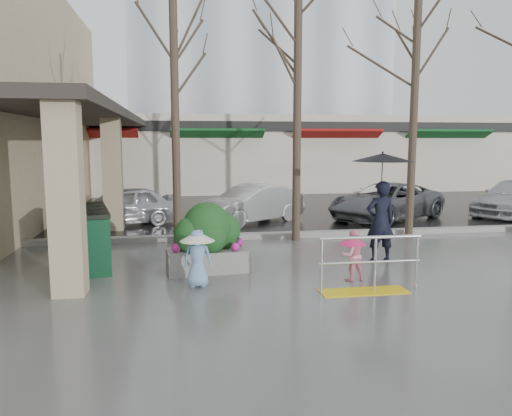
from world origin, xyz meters
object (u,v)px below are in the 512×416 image
object	(u,v)px
tree_mideast	(416,61)
planter	(208,238)
child_blue	(198,252)
car_b	(251,204)
handrail	(368,272)
child_pink	(352,252)
car_a	(121,206)
news_boxes	(96,237)
tree_west	(174,45)
car_c	(386,202)
woman	(381,197)
tree_midwest	(298,43)

from	to	relation	value
tree_mideast	planter	xyz separation A→B (m)	(-5.89, -2.88, -4.17)
child_blue	planter	world-z (taller)	planter
planter	car_b	distance (m)	6.20
handrail	child_pink	size ratio (longest dim) A/B	1.91
handrail	car_a	world-z (taller)	car_a
planter	news_boxes	world-z (taller)	planter
tree_west	car_a	distance (m)	5.78
tree_west	car_b	world-z (taller)	tree_west
handrail	car_a	xyz separation A→B (m)	(-5.14, 8.02, 0.25)
child_blue	car_a	bearing A→B (deg)	-64.01
car_c	woman	bearing A→B (deg)	-56.02
handrail	child_pink	bearing A→B (deg)	91.10
child_blue	car_c	bearing A→B (deg)	-124.56
handrail	child_pink	xyz separation A→B (m)	(-0.01, 0.77, 0.19)
news_boxes	car_a	bearing A→B (deg)	78.64
tree_west	car_c	distance (m)	8.90
woman	car_c	xyz separation A→B (m)	(2.62, 5.65, -0.84)
child_blue	car_b	xyz separation A→B (m)	(2.06, 7.04, -0.03)
tree_mideast	planter	bearing A→B (deg)	-153.96
tree_west	child_pink	world-z (taller)	tree_west
news_boxes	tree_mideast	bearing A→B (deg)	2.13
handrail	planter	xyz separation A→B (m)	(-2.75, 1.92, 0.32)
child_blue	car_a	distance (m)	7.51
woman	news_boxes	world-z (taller)	woman
child_pink	car_c	world-z (taller)	car_c
news_boxes	car_b	distance (m)	6.56
tree_midwest	child_pink	bearing A→B (deg)	-87.93
car_a	car_b	world-z (taller)	same
tree_mideast	car_a	size ratio (longest dim) A/B	1.76
tree_midwest	child_blue	bearing A→B (deg)	-125.52
tree_west	news_boxes	bearing A→B (deg)	-131.70
handrail	tree_west	bearing A→B (deg)	124.99
child_blue	car_c	distance (m)	9.71
child_pink	car_c	distance (m)	7.97
tree_west	child_blue	xyz separation A→B (m)	(0.36, -3.98, -4.42)
tree_midwest	child_pink	world-z (taller)	tree_midwest
tree_midwest	news_boxes	bearing A→B (deg)	-158.19
tree_west	child_pink	bearing A→B (deg)	-50.33
woman	child_blue	distance (m)	4.41
tree_mideast	woman	xyz separation A→B (m)	(-2.01, -2.66, -3.39)
news_boxes	planter	bearing A→B (deg)	-31.78
news_boxes	car_a	world-z (taller)	news_boxes
child_pink	car_b	distance (m)	7.15
tree_mideast	handrail	bearing A→B (deg)	-123.19
tree_midwest	news_boxes	size ratio (longest dim) A/B	3.02
car_a	tree_west	bearing A→B (deg)	10.35
tree_midwest	tree_mideast	world-z (taller)	tree_midwest
tree_mideast	car_c	world-z (taller)	tree_mideast
handrail	car_c	world-z (taller)	car_c
handrail	tree_midwest	size ratio (longest dim) A/B	0.27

